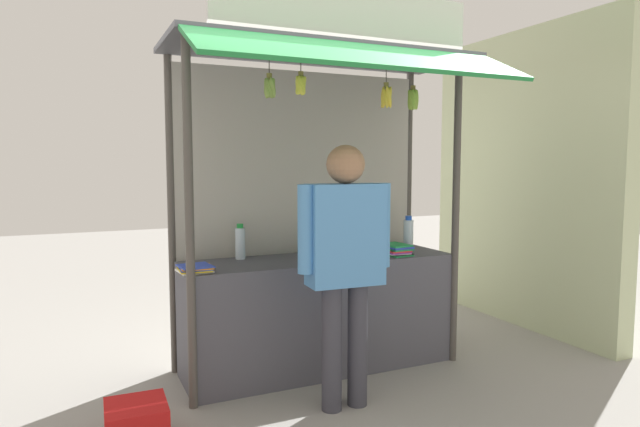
{
  "coord_description": "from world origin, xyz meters",
  "views": [
    {
      "loc": [
        -1.76,
        -3.86,
        1.63
      ],
      "look_at": [
        0.0,
        0.0,
        1.24
      ],
      "focal_mm": 30.75,
      "sensor_mm": 36.0,
      "label": 1
    }
  ],
  "objects": [
    {
      "name": "neighbour_wall",
      "position": [
        2.37,
        0.3,
        1.46
      ],
      "size": [
        0.2,
        2.4,
        2.92
      ],
      "primitive_type": "cube",
      "color": "#BBC799",
      "rests_on": "ground"
    },
    {
      "name": "banana_bunch_leftmost",
      "position": [
        -0.33,
        -0.4,
        2.15
      ],
      "size": [
        0.1,
        0.1,
        0.26
      ],
      "color": "#332D23"
    },
    {
      "name": "vendor_person",
      "position": [
        -0.15,
        -0.72,
        1.05
      ],
      "size": [
        0.66,
        0.25,
        1.75
      ],
      "rotation": [
        0.0,
        0.0,
        3.09
      ],
      "color": "#383842",
      "rests_on": "ground"
    },
    {
      "name": "plastic_crate",
      "position": [
        -1.47,
        -0.65,
        0.12
      ],
      "size": [
        0.35,
        0.35,
        0.24
      ],
      "primitive_type": "cube",
      "rotation": [
        0.0,
        0.0,
        -0.03
      ],
      "color": "red",
      "rests_on": "ground"
    },
    {
      "name": "banana_bunch_inner_left",
      "position": [
        0.34,
        -0.4,
        2.11
      ],
      "size": [
        0.1,
        0.1,
        0.32
      ],
      "color": "#332D23"
    },
    {
      "name": "water_bottle_center",
      "position": [
        0.83,
        0.01,
        1.02
      ],
      "size": [
        0.08,
        0.08,
        0.3
      ],
      "color": "silver",
      "rests_on": "stall_counter"
    },
    {
      "name": "water_bottle_far_right",
      "position": [
        0.3,
        0.03,
        1.02
      ],
      "size": [
        0.08,
        0.08,
        0.29
      ],
      "color": "silver",
      "rests_on": "stall_counter"
    },
    {
      "name": "magazine_stack_back_right",
      "position": [
        -1.01,
        -0.15,
        0.91
      ],
      "size": [
        0.24,
        0.25,
        0.04
      ],
      "color": "white",
      "rests_on": "stall_counter"
    },
    {
      "name": "banana_bunch_inner_right",
      "position": [
        -0.55,
        -0.4,
        2.12
      ],
      "size": [
        0.1,
        0.1,
        0.29
      ],
      "color": "#332D23"
    },
    {
      "name": "water_bottle_back_left",
      "position": [
        -0.58,
        0.21,
        1.01
      ],
      "size": [
        0.08,
        0.08,
        0.28
      ],
      "color": "silver",
      "rests_on": "stall_counter"
    },
    {
      "name": "stall_structure",
      "position": [
        0.0,
        0.08,
        1.68
      ],
      "size": [
        2.34,
        1.42,
        2.82
      ],
      "color": "#4C4742",
      "rests_on": "ground"
    },
    {
      "name": "banana_bunch_rightmost",
      "position": [
        0.57,
        -0.4,
        2.1
      ],
      "size": [
        0.1,
        0.1,
        0.32
      ],
      "color": "#332D23"
    },
    {
      "name": "stall_counter",
      "position": [
        0.0,
        0.0,
        0.44
      ],
      "size": [
        2.14,
        0.61,
        0.89
      ],
      "primitive_type": "cube",
      "color": "#4C4C56",
      "rests_on": "ground"
    },
    {
      "name": "ground_plane",
      "position": [
        0.0,
        0.0,
        0.0
      ],
      "size": [
        20.0,
        20.0,
        0.0
      ],
      "primitive_type": "plane",
      "color": "gray"
    },
    {
      "name": "magazine_stack_mid_left",
      "position": [
        0.07,
        -0.04,
        0.92
      ],
      "size": [
        0.23,
        0.28,
        0.08
      ],
      "color": "green",
      "rests_on": "stall_counter"
    },
    {
      "name": "magazine_stack_front_left",
      "position": [
        0.62,
        -0.13,
        0.93
      ],
      "size": [
        0.22,
        0.27,
        0.09
      ],
      "color": "green",
      "rests_on": "stall_counter"
    }
  ]
}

